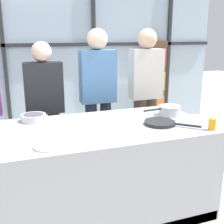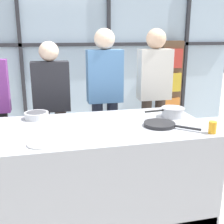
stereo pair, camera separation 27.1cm
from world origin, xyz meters
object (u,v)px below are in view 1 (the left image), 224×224
Objects in this scene: frying_pan at (161,123)px; spectator_center_right at (98,91)px; white_plate at (49,146)px; juice_glass_near at (212,124)px; spectator_center_left at (45,103)px; saucepan at (169,110)px; spectator_far_right at (146,88)px; mixing_bowl at (34,117)px.

spectator_center_right is at bearing 106.26° from frying_pan.
white_plate is 1.43m from juice_glass_near.
spectator_center_left is 1.27m from white_plate.
white_plate is at bearing -160.36° from saucepan.
white_plate is (-1.31, -0.47, -0.05)m from saucepan.
saucepan is at bearing 102.28° from juice_glass_near.
spectator_center_left is 1.44m from saucepan.
spectator_far_right is 4.09× the size of saucepan.
mixing_bowl reaches higher than frying_pan.
spectator_far_right is at bearing 41.68° from white_plate.
juice_glass_near is (1.43, -0.07, 0.05)m from white_plate.
mixing_bowl is (-1.37, 0.27, -0.02)m from saucepan.
frying_pan is (-0.35, -1.05, -0.13)m from spectator_far_right.
white_plate is 2.15× the size of juice_glass_near.
mixing_bowl is 1.69m from juice_glass_near.
spectator_far_right reaches higher than juice_glass_near.
frying_pan is 1.00× the size of saucepan.
white_plate is at bearing 58.81° from spectator_center_right.
saucepan is 1.92× the size of white_plate.
spectator_center_right is 1.00× the size of spectator_far_right.
spectator_far_right is 1.34m from juice_glass_near.
saucepan is 0.56m from juice_glass_near.
saucepan reaches higher than mixing_bowl.
spectator_far_right is 1.12m from frying_pan.
frying_pan is 1.92× the size of white_plate.
spectator_far_right is 1.91m from white_plate.
spectator_center_right is (0.66, 0.00, 0.10)m from spectator_center_left.
spectator_center_right is 1.50m from juice_glass_near.
mixing_bowl is at bearing 72.58° from spectator_center_left.
juice_glass_near is (0.12, -0.54, -0.00)m from saucepan.
spectator_center_left is 3.76× the size of saucepan.
spectator_center_right reaches higher than juice_glass_near.
spectator_center_right is 1.10m from frying_pan.
juice_glass_near reaches higher than frying_pan.
spectator_far_right reaches higher than white_plate.
frying_pan is at bearing 71.68° from spectator_far_right.
juice_glass_near is (1.49, -0.81, 0.02)m from mixing_bowl.
mixing_bowl is (-1.48, -0.53, -0.11)m from spectator_far_right.
white_plate is (-0.77, -1.27, -0.13)m from spectator_center_right.
spectator_far_right is at bearing -180.00° from spectator_center_left.
juice_glass_near is (0.36, -0.29, 0.04)m from frying_pan.
mixing_bowl is at bearing 151.47° from juice_glass_near.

